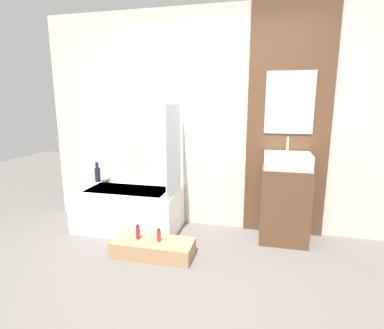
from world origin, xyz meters
TOP-DOWN VIEW (x-y plane):
  - ground_plane at (0.00, 0.00)m, footprint 12.00×12.00m
  - wall_tiled_back at (0.00, 1.58)m, footprint 4.20×0.06m
  - wall_wood_accent at (0.89, 1.53)m, footprint 0.90×0.04m
  - bathtub at (-0.94, 1.21)m, footprint 1.25×0.65m
  - glass_shower_screen at (-0.35, 1.17)m, footprint 0.01×0.54m
  - wooden_step_bench at (-0.41, 0.64)m, footprint 0.82×0.34m
  - vanity_cabinet at (0.89, 1.30)m, footprint 0.52×0.41m
  - sink at (0.89, 1.30)m, footprint 0.48×0.39m
  - vase_tall_dark at (-1.48, 1.44)m, footprint 0.07×0.07m
  - vase_round_light at (-1.34, 1.41)m, footprint 0.14×0.14m
  - bottle_soap_primary at (-0.57, 0.64)m, footprint 0.04×0.04m
  - bottle_soap_secondary at (-0.35, 0.64)m, footprint 0.04×0.04m

SIDE VIEW (x-z plane):
  - ground_plane at x=0.00m, z-range 0.00..0.00m
  - wooden_step_bench at x=-0.41m, z-range 0.00..0.16m
  - bottle_soap_secondary at x=-0.35m, z-range 0.16..0.29m
  - bottle_soap_primary at x=-0.57m, z-range 0.15..0.31m
  - bathtub at x=-0.94m, z-range 0.00..0.50m
  - vanity_cabinet at x=0.89m, z-range 0.00..0.84m
  - vase_round_light at x=-1.34m, z-range 0.50..0.64m
  - vase_tall_dark at x=-1.48m, z-range 0.48..0.74m
  - sink at x=0.89m, z-range 0.76..1.08m
  - glass_shower_screen at x=-0.35m, z-range 0.50..1.51m
  - wall_tiled_back at x=0.00m, z-range 0.00..2.60m
  - wall_wood_accent at x=0.89m, z-range 0.01..2.61m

